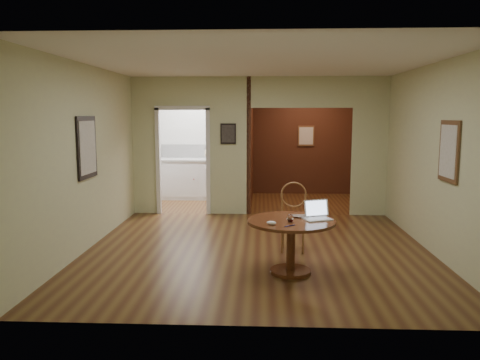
{
  "coord_description": "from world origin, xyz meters",
  "views": [
    {
      "loc": [
        0.05,
        -6.66,
        1.97
      ],
      "look_at": [
        -0.25,
        -0.2,
        1.07
      ],
      "focal_mm": 35.0,
      "sensor_mm": 36.0,
      "label": 1
    }
  ],
  "objects_px": {
    "open_laptop": "(317,214)",
    "dining_table": "(291,234)",
    "chair": "(293,213)",
    "closed_laptop": "(302,217)"
  },
  "relations": [
    {
      "from": "closed_laptop",
      "to": "chair",
      "type": "bearing_deg",
      "value": 89.27
    },
    {
      "from": "open_laptop",
      "to": "closed_laptop",
      "type": "xyz_separation_m",
      "value": [
        -0.19,
        0.03,
        -0.05
      ]
    },
    {
      "from": "dining_table",
      "to": "open_laptop",
      "type": "relative_size",
      "value": 2.84
    },
    {
      "from": "chair",
      "to": "open_laptop",
      "type": "relative_size",
      "value": 2.59
    },
    {
      "from": "closed_laptop",
      "to": "dining_table",
      "type": "bearing_deg",
      "value": -143.04
    },
    {
      "from": "dining_table",
      "to": "closed_laptop",
      "type": "relative_size",
      "value": 3.45
    },
    {
      "from": "chair",
      "to": "closed_laptop",
      "type": "distance_m",
      "value": 0.94
    },
    {
      "from": "chair",
      "to": "open_laptop",
      "type": "height_order",
      "value": "chair"
    },
    {
      "from": "open_laptop",
      "to": "closed_laptop",
      "type": "height_order",
      "value": "open_laptop"
    },
    {
      "from": "open_laptop",
      "to": "dining_table",
      "type": "bearing_deg",
      "value": 175.07
    }
  ]
}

